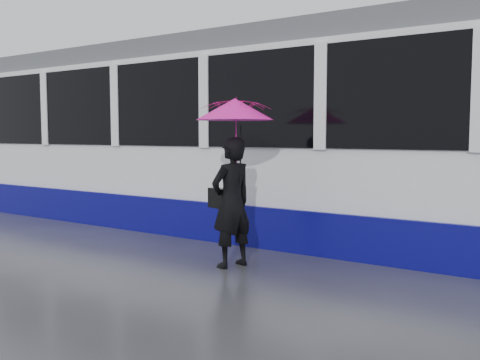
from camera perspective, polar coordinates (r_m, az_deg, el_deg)
The scene contains 6 objects.
ground at distance 7.72m, azimuth -10.04°, elevation -7.82°, with size 90.00×90.00×0.00m, color #2E2D33.
rails at distance 9.64m, azimuth 0.40°, elevation -5.15°, with size 34.00×1.51×0.02m.
tram at distance 8.34m, azimuth 15.34°, elevation 4.36°, with size 26.00×2.56×3.35m.
woman at distance 6.78m, azimuth -0.90°, elevation -2.41°, with size 0.60×0.40×1.65m, color black.
umbrella at distance 6.70m, azimuth -0.56°, elevation 5.95°, with size 1.20×1.20×1.12m.
handbag at distance 6.92m, azimuth -2.30°, elevation -1.93°, with size 0.32×0.20×0.44m.
Camera 1 is at (5.26, -5.40, 1.69)m, focal length 40.00 mm.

